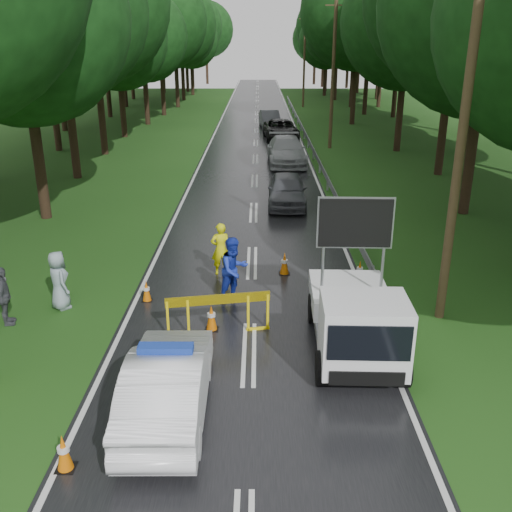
{
  "coord_description": "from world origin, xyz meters",
  "views": [
    {
      "loc": [
        0.23,
        -12.08,
        7.14
      ],
      "look_at": [
        0.15,
        3.24,
        1.3
      ],
      "focal_mm": 40.0,
      "sensor_mm": 36.0,
      "label": 1
    }
  ],
  "objects_px": {
    "civilian": "(234,270)",
    "queue_car_first": "(287,190)",
    "police_sedan": "(168,383)",
    "work_truck": "(356,319)",
    "officer": "(221,249)",
    "queue_car_third": "(281,130)",
    "queue_car_fourth": "(270,119)",
    "queue_car_second": "(287,151)",
    "barrier": "(218,304)"
  },
  "relations": [
    {
      "from": "queue_car_first",
      "to": "queue_car_second",
      "type": "distance_m",
      "value": 9.34
    },
    {
      "from": "work_truck",
      "to": "queue_car_fourth",
      "type": "distance_m",
      "value": 37.78
    },
    {
      "from": "work_truck",
      "to": "officer",
      "type": "xyz_separation_m",
      "value": [
        -3.53,
        5.04,
        -0.1
      ]
    },
    {
      "from": "barrier",
      "to": "queue_car_second",
      "type": "distance_m",
      "value": 21.72
    },
    {
      "from": "queue_car_first",
      "to": "queue_car_second",
      "type": "xyz_separation_m",
      "value": [
        0.4,
        9.33,
        0.08
      ]
    },
    {
      "from": "police_sedan",
      "to": "work_truck",
      "type": "bearing_deg",
      "value": -151.2
    },
    {
      "from": "queue_car_fourth",
      "to": "queue_car_second",
      "type": "bearing_deg",
      "value": -92.66
    },
    {
      "from": "civilian",
      "to": "queue_car_third",
      "type": "relative_size",
      "value": 0.37
    },
    {
      "from": "police_sedan",
      "to": "civilian",
      "type": "distance_m",
      "value": 5.5
    },
    {
      "from": "police_sedan",
      "to": "barrier",
      "type": "relative_size",
      "value": 1.65
    },
    {
      "from": "work_truck",
      "to": "queue_car_third",
      "type": "bearing_deg",
      "value": 92.68
    },
    {
      "from": "barrier",
      "to": "queue_car_second",
      "type": "relative_size",
      "value": 0.48
    },
    {
      "from": "civilian",
      "to": "queue_car_first",
      "type": "distance_m",
      "value": 10.41
    },
    {
      "from": "police_sedan",
      "to": "officer",
      "type": "relative_size",
      "value": 2.52
    },
    {
      "from": "queue_car_third",
      "to": "queue_car_fourth",
      "type": "distance_m",
      "value": 6.05
    },
    {
      "from": "queue_car_fourth",
      "to": "queue_car_first",
      "type": "bearing_deg",
      "value": -94.68
    },
    {
      "from": "police_sedan",
      "to": "queue_car_second",
      "type": "xyz_separation_m",
      "value": [
        3.49,
        24.93,
        0.08
      ]
    },
    {
      "from": "queue_car_third",
      "to": "queue_car_first",
      "type": "bearing_deg",
      "value": -95.34
    },
    {
      "from": "civilian",
      "to": "queue_car_third",
      "type": "xyz_separation_m",
      "value": [
        2.38,
        28.71,
        -0.24
      ]
    },
    {
      "from": "work_truck",
      "to": "civilian",
      "type": "relative_size",
      "value": 2.35
    },
    {
      "from": "work_truck",
      "to": "queue_car_first",
      "type": "xyz_separation_m",
      "value": [
        -1.03,
        13.26,
        -0.24
      ]
    },
    {
      "from": "barrier",
      "to": "queue_car_second",
      "type": "bearing_deg",
      "value": 72.62
    },
    {
      "from": "queue_car_second",
      "to": "queue_car_third",
      "type": "height_order",
      "value": "queue_car_second"
    },
    {
      "from": "work_truck",
      "to": "queue_car_fourth",
      "type": "bearing_deg",
      "value": 93.62
    },
    {
      "from": "queue_car_second",
      "to": "police_sedan",
      "type": "bearing_deg",
      "value": -99.42
    },
    {
      "from": "officer",
      "to": "work_truck",
      "type": "bearing_deg",
      "value": 111.97
    },
    {
      "from": "officer",
      "to": "queue_car_third",
      "type": "xyz_separation_m",
      "value": [
        2.89,
        26.71,
        -0.14
      ]
    },
    {
      "from": "queue_car_first",
      "to": "queue_car_fourth",
      "type": "distance_m",
      "value": 24.5
    },
    {
      "from": "work_truck",
      "to": "queue_car_fourth",
      "type": "xyz_separation_m",
      "value": [
        -1.38,
        37.75,
        -0.24
      ]
    },
    {
      "from": "barrier",
      "to": "officer",
      "type": "xyz_separation_m",
      "value": [
        -0.19,
        4.0,
        0.03
      ]
    },
    {
      "from": "work_truck",
      "to": "civilian",
      "type": "distance_m",
      "value": 4.28
    },
    {
      "from": "police_sedan",
      "to": "queue_car_second",
      "type": "distance_m",
      "value": 25.17
    },
    {
      "from": "civilian",
      "to": "queue_car_fourth",
      "type": "height_order",
      "value": "civilian"
    },
    {
      "from": "police_sedan",
      "to": "work_truck",
      "type": "height_order",
      "value": "work_truck"
    },
    {
      "from": "queue_car_first",
      "to": "queue_car_third",
      "type": "relative_size",
      "value": 0.81
    },
    {
      "from": "queue_car_second",
      "to": "queue_car_first",
      "type": "bearing_deg",
      "value": -93.92
    },
    {
      "from": "police_sedan",
      "to": "work_truck",
      "type": "xyz_separation_m",
      "value": [
        4.12,
        2.35,
        0.25
      ]
    },
    {
      "from": "barrier",
      "to": "civilian",
      "type": "bearing_deg",
      "value": 70.54
    },
    {
      "from": "work_truck",
      "to": "officer",
      "type": "height_order",
      "value": "work_truck"
    },
    {
      "from": "police_sedan",
      "to": "officer",
      "type": "xyz_separation_m",
      "value": [
        0.59,
        7.38,
        0.15
      ]
    },
    {
      "from": "police_sedan",
      "to": "officer",
      "type": "height_order",
      "value": "officer"
    },
    {
      "from": "police_sedan",
      "to": "queue_car_fourth",
      "type": "height_order",
      "value": "police_sedan"
    },
    {
      "from": "police_sedan",
      "to": "queue_car_third",
      "type": "height_order",
      "value": "police_sedan"
    },
    {
      "from": "work_truck",
      "to": "queue_car_first",
      "type": "distance_m",
      "value": 13.3
    },
    {
      "from": "police_sedan",
      "to": "queue_car_first",
      "type": "xyz_separation_m",
      "value": [
        3.09,
        15.6,
        0.01
      ]
    },
    {
      "from": "civilian",
      "to": "queue_car_fourth",
      "type": "distance_m",
      "value": 34.75
    },
    {
      "from": "civilian",
      "to": "officer",
      "type": "bearing_deg",
      "value": 64.95
    },
    {
      "from": "police_sedan",
      "to": "queue_car_second",
      "type": "relative_size",
      "value": 0.79
    },
    {
      "from": "barrier",
      "to": "queue_car_first",
      "type": "xyz_separation_m",
      "value": [
        2.31,
        12.22,
        -0.11
      ]
    },
    {
      "from": "officer",
      "to": "queue_car_third",
      "type": "distance_m",
      "value": 26.87
    }
  ]
}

